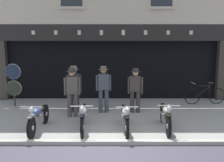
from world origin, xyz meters
The scene contains 12 objects.
shop_facade centered at (0.00, 7.02, 1.70)m, with size 10.46×4.42×6.22m.
motorcycle_left centered at (-2.21, 1.11, 0.42)m, with size 0.62×1.96×0.91m.
motorcycle_center_left centered at (-0.87, 1.17, 0.42)m, with size 0.62×1.98×0.92m.
motorcycle_center centered at (0.39, 1.08, 0.42)m, with size 0.62×1.95×0.91m.
motorcycle_center_right centered at (1.61, 1.19, 0.43)m, with size 0.62×1.96×0.92m.
salesman_left centered at (-1.41, 3.10, 0.97)m, with size 0.55×0.36×1.73m.
shopkeeper_center centered at (-0.32, 3.06, 0.96)m, with size 0.56×0.35×1.73m.
salesman_right centered at (0.85, 3.07, 0.92)m, with size 0.56×0.35×1.65m.
assistant_far_right centered at (-1.39, 2.51, 0.97)m, with size 0.56×0.37×1.74m.
tyre_sign_pole centered at (-3.94, 3.93, 1.05)m, with size 0.61×0.06×1.72m.
advert_board_near centered at (1.66, 5.40, 1.82)m, with size 0.73×0.03×0.96m.
leaning_bicycle centered at (3.87, 4.33, 0.37)m, with size 1.74×0.50×0.93m.
Camera 1 is at (-0.01, -6.62, 2.82)m, focal length 43.14 mm.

